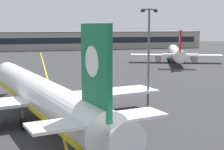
% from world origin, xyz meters
% --- Properties ---
extents(ground_plane, '(400.00, 400.00, 0.00)m').
position_xyz_m(ground_plane, '(0.00, 0.00, 0.00)').
color(ground_plane, '#2D2D30').
extents(taxiway_centreline, '(8.71, 179.82, 0.01)m').
position_xyz_m(taxiway_centreline, '(0.00, 30.00, 0.00)').
color(taxiway_centreline, yellow).
rests_on(taxiway_centreline, ground).
extents(airliner_foreground, '(32.30, 41.16, 11.65)m').
position_xyz_m(airliner_foreground, '(-3.09, 9.30, 3.37)').
color(airliner_foreground, white).
rests_on(airliner_foreground, ground).
extents(airliner_background, '(27.92, 35.13, 10.34)m').
position_xyz_m(airliner_background, '(42.33, 66.45, 2.99)').
color(airliner_background, white).
rests_on(airliner_background, ground).
extents(apron_lamp_post, '(2.24, 0.90, 13.73)m').
position_xyz_m(apron_lamp_post, '(11.31, 11.27, 7.18)').
color(apron_lamp_post, '#515156').
rests_on(apron_lamp_post, ground).
extents(safety_cone_by_nose_gear, '(0.44, 0.44, 0.55)m').
position_xyz_m(safety_cone_by_nose_gear, '(-1.15, 25.67, 0.26)').
color(safety_cone_by_nose_gear, orange).
rests_on(safety_cone_by_nose_gear, ground).
extents(terminal_building, '(165.98, 12.40, 8.69)m').
position_xyz_m(terminal_building, '(4.64, 137.40, 4.35)').
color(terminal_building, '#9E998E').
rests_on(terminal_building, ground).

